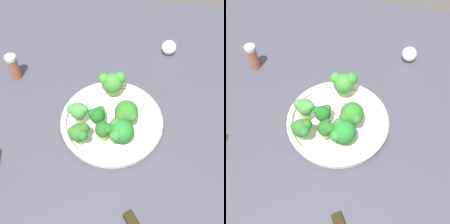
% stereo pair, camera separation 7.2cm
% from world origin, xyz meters
% --- Properties ---
extents(ground_plane, '(1.30, 1.30, 0.03)m').
position_xyz_m(ground_plane, '(0.00, 0.00, -0.01)').
color(ground_plane, '#3D3E4B').
extents(bowl, '(0.29, 0.29, 0.03)m').
position_xyz_m(bowl, '(0.02, -0.00, 0.02)').
color(bowl, silver).
rests_on(bowl, ground_plane).
extents(broccoli_floret_0, '(0.04, 0.05, 0.06)m').
position_xyz_m(broccoli_floret_0, '(-0.04, 0.01, 0.07)').
color(broccoli_floret_0, '#88B84D').
rests_on(broccoli_floret_0, bowl).
extents(broccoli_floret_1, '(0.05, 0.06, 0.06)m').
position_xyz_m(broccoli_floret_1, '(-0.00, 0.09, 0.07)').
color(broccoli_floret_1, '#83B75F').
rests_on(broccoli_floret_1, bowl).
extents(broccoli_floret_2, '(0.06, 0.08, 0.07)m').
position_xyz_m(broccoli_floret_2, '(0.11, 0.01, 0.07)').
color(broccoli_floret_2, '#7BC155').
rests_on(broccoli_floret_2, bowl).
extents(broccoli_floret_3, '(0.04, 0.05, 0.05)m').
position_xyz_m(broccoli_floret_3, '(0.00, 0.04, 0.06)').
color(broccoli_floret_3, '#8BC365').
rests_on(broccoli_floret_3, bowl).
extents(broccoli_floret_4, '(0.07, 0.06, 0.07)m').
position_xyz_m(broccoli_floret_4, '(0.01, -0.04, 0.07)').
color(broccoli_floret_4, '#88C35C').
rests_on(broccoli_floret_4, bowl).
extents(broccoli_floret_5, '(0.05, 0.05, 0.06)m').
position_xyz_m(broccoli_floret_5, '(-0.06, 0.07, 0.07)').
color(broccoli_floret_5, '#94CE5D').
rests_on(broccoli_floret_5, bowl).
extents(broccoli_floret_6, '(0.07, 0.06, 0.07)m').
position_xyz_m(broccoli_floret_6, '(-0.04, -0.03, 0.07)').
color(broccoli_floret_6, '#87B852').
rests_on(broccoli_floret_6, bowl).
extents(garlic_bulb, '(0.05, 0.05, 0.05)m').
position_xyz_m(garlic_bulb, '(0.34, -0.15, 0.02)').
color(garlic_bulb, white).
rests_on(garlic_bulb, ground_plane).
extents(pepper_shaker, '(0.03, 0.03, 0.09)m').
position_xyz_m(pepper_shaker, '(0.16, 0.33, 0.04)').
color(pepper_shaker, '#95553C').
rests_on(pepper_shaker, ground_plane).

